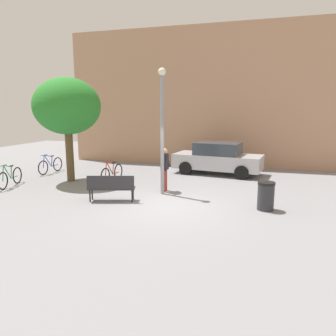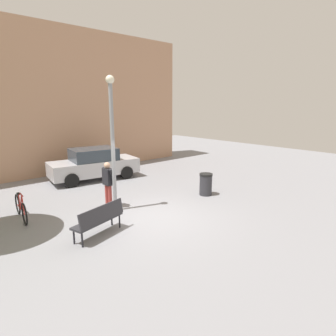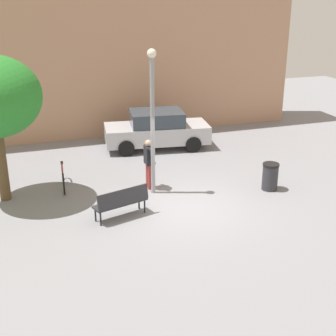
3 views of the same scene
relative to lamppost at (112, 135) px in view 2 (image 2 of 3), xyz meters
name	(u,v)px [view 2 (image 2 of 3)]	position (x,y,z in m)	size (l,w,h in m)	color
ground_plane	(153,217)	(0.57, -1.38, -2.65)	(36.00, 36.00, 0.00)	gray
building_facade	(47,102)	(0.57, 7.52, 1.13)	(16.26, 2.00, 7.56)	tan
lamppost	(112,135)	(0.00, 0.00, 0.00)	(0.28, 0.28, 4.56)	gray
person_by_lamppost	(108,182)	(-0.02, 0.40, -1.69)	(0.28, 0.59, 1.67)	#9E3833
park_bench	(100,218)	(-1.38, -1.46, -2.11)	(1.67, 0.89, 0.92)	#2D2D33
bicycle_red	(21,208)	(-2.70, 1.31, -2.27)	(0.20, 1.81, 0.97)	black
parked_car_silver	(94,164)	(1.49, 4.36, -1.88)	(4.40, 2.27, 1.55)	#B7B7BC
trash_bin	(206,184)	(3.69, -0.97, -2.20)	(0.53, 0.53, 0.90)	#2D2D33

